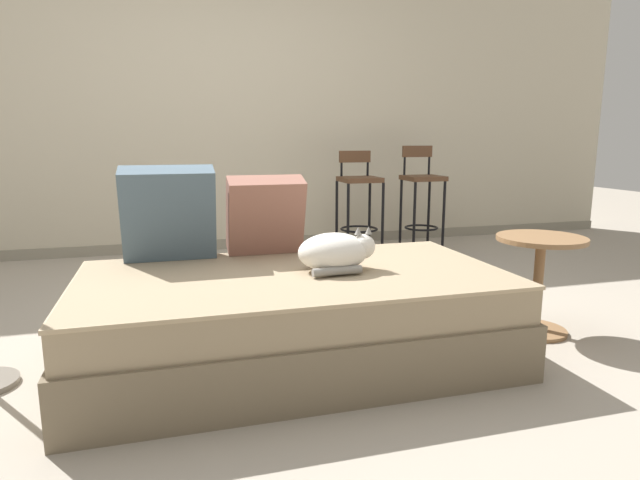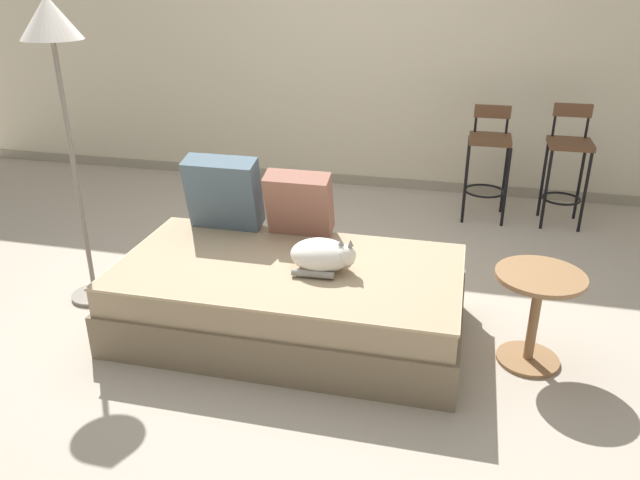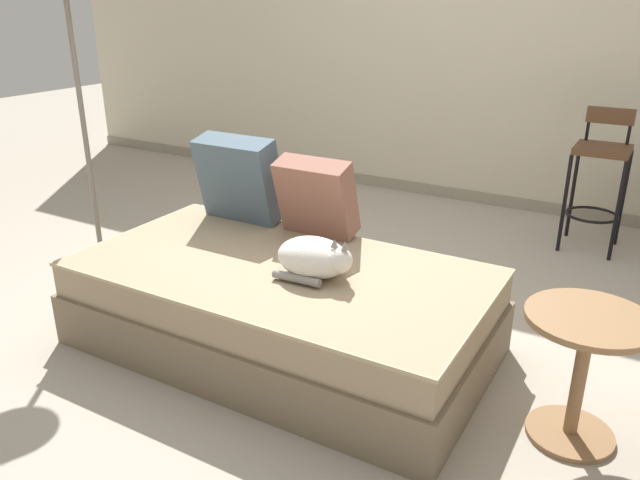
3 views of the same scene
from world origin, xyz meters
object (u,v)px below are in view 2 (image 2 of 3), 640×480
throw_pillow_middle (299,203)px  bar_stool_near_window (488,155)px  bar_stool_by_doorway (567,158)px  throw_pillow_corner (224,193)px  floor_lamp (55,50)px  cat (323,255)px  side_table (536,305)px  couch (289,298)px

throw_pillow_middle → bar_stool_near_window: size_ratio=0.45×
bar_stool_by_doorway → throw_pillow_corner: bearing=-142.8°
throw_pillow_corner → bar_stool_by_doorway: size_ratio=0.49×
throw_pillow_corner → throw_pillow_middle: 0.47m
bar_stool_by_doorway → floor_lamp: size_ratio=0.53×
throw_pillow_middle → bar_stool_by_doorway: bearing=44.1°
throw_pillow_middle → cat: bearing=-60.3°
throw_pillow_corner → cat: (0.71, -0.42, -0.14)m
side_table → bar_stool_by_doorway: bearing=80.2°
throw_pillow_corner → bar_stool_by_doorway: 2.71m
couch → bar_stool_by_doorway: 2.64m
cat → floor_lamp: bearing=175.8°
throw_pillow_corner → floor_lamp: (-0.77, -0.31, 0.84)m
side_table → floor_lamp: bearing=178.0°
couch → throw_pillow_corner: (-0.52, 0.41, 0.43)m
throw_pillow_middle → cat: throw_pillow_middle is taller
throw_pillow_corner → side_table: bearing=-12.5°
throw_pillow_corner → side_table: 1.87m
throw_pillow_corner → floor_lamp: bearing=-158.0°
side_table → floor_lamp: 2.82m
bar_stool_by_doorway → throw_pillow_middle: bearing=-135.9°
cat → floor_lamp: floor_lamp is taller
bar_stool_near_window → throw_pillow_middle: bearing=-123.9°
floor_lamp → side_table: bearing=-2.0°
bar_stool_near_window → floor_lamp: 3.19m
throw_pillow_middle → cat: 0.50m
throw_pillow_corner → floor_lamp: size_ratio=0.26×
couch → throw_pillow_corner: 0.79m
cat → bar_stool_by_doorway: 2.52m
throw_pillow_corner → cat: throw_pillow_corner is taller
floor_lamp → throw_pillow_corner: bearing=22.0°
throw_pillow_corner → cat: bearing=-30.7°
throw_pillow_middle → bar_stool_near_window: bar_stool_near_window is taller
cat → throw_pillow_corner: bearing=149.3°
couch → throw_pillow_middle: bearing=96.8°
couch → side_table: (1.29, 0.01, 0.12)m
cat → bar_stool_by_doorway: size_ratio=0.38×
bar_stool_near_window → floor_lamp: floor_lamp is taller
couch → throw_pillow_middle: 0.58m
couch → floor_lamp: size_ratio=1.07×
bar_stool_by_doorway → bar_stool_near_window: bearing=-179.9°
side_table → floor_lamp: size_ratio=0.29×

